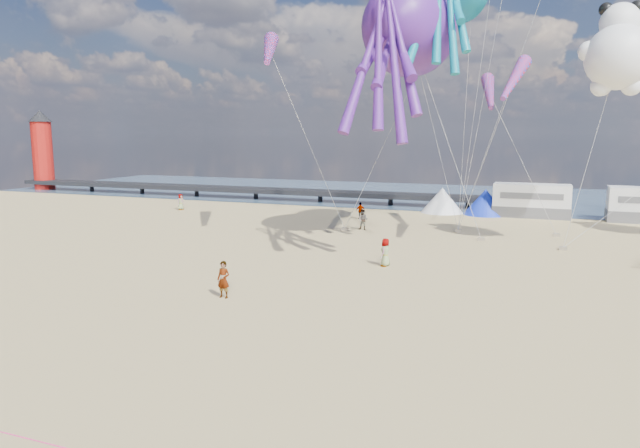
{
  "coord_description": "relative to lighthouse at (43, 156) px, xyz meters",
  "views": [
    {
      "loc": [
        6.38,
        -14.74,
        7.59
      ],
      "look_at": [
        -1.53,
        6.0,
        4.02
      ],
      "focal_mm": 32.0,
      "sensor_mm": 36.0,
      "label": 1
    }
  ],
  "objects": [
    {
      "name": "windsock_right",
      "position": [
        60.72,
        -20.81,
        6.35
      ],
      "size": [
        1.95,
        5.62,
        5.55
      ],
      "primitive_type": null,
      "rotation": [
        0.0,
        0.0,
        -0.19
      ],
      "color": "red"
    },
    {
      "name": "beachgoer_0",
      "position": [
        29.52,
        -11.32,
        -3.7
      ],
      "size": [
        0.53,
        0.67,
        1.6
      ],
      "primitive_type": "imported",
      "rotation": [
        0.0,
        0.0,
        1.29
      ],
      "color": "#7F6659",
      "rests_on": "ground"
    },
    {
      "name": "standing_person",
      "position": [
        49.08,
        -36.42,
        -3.63
      ],
      "size": [
        0.65,
        0.44,
        1.74
      ],
      "primitive_type": "imported",
      "rotation": [
        0.0,
        0.0,
        -0.03
      ],
      "color": "tan",
      "rests_on": "ground"
    },
    {
      "name": "pier",
      "position": [
        28.0,
        0.0,
        -3.5
      ],
      "size": [
        60.0,
        3.0,
        0.5
      ],
      "primitive_type": "cube",
      "color": "black",
      "rests_on": "ground"
    },
    {
      "name": "tent_white",
      "position": [
        54.0,
        -4.0,
        -3.3
      ],
      "size": [
        4.0,
        4.0,
        2.4
      ],
      "primitive_type": "cone",
      "color": "white",
      "rests_on": "ground"
    },
    {
      "name": "beachgoer_6",
      "position": [
        54.51,
        -27.58,
        -3.69
      ],
      "size": [
        0.5,
        0.66,
        1.62
      ],
      "primitive_type": "imported",
      "rotation": [
        0.0,
        0.0,
        4.51
      ],
      "color": "#7F6659",
      "rests_on": "ground"
    },
    {
      "name": "beachgoer_1",
      "position": [
        49.77,
        -16.2,
        -3.68
      ],
      "size": [
        0.83,
        0.57,
        1.64
      ],
      "primitive_type": "imported",
      "rotation": [
        0.0,
        0.0,
        6.22
      ],
      "color": "#7F6659",
      "rests_on": "ground"
    },
    {
      "name": "lighthouse",
      "position": [
        0.0,
        0.0,
        0.0
      ],
      "size": [
        2.6,
        2.6,
        9.0
      ],
      "primitive_type": "cylinder",
      "color": "#A5140F",
      "rests_on": "ground"
    },
    {
      "name": "sandbag_c",
      "position": [
        64.22,
        -18.99,
        -4.39
      ],
      "size": [
        0.5,
        0.35,
        0.22
      ],
      "primitive_type": "cube",
      "color": "gray",
      "rests_on": "ground"
    },
    {
      "name": "kite_octopus_purple",
      "position": [
        54.17,
        -21.08,
        9.62
      ],
      "size": [
        7.7,
        11.88,
        12.55
      ],
      "primitive_type": null,
      "rotation": [
        0.0,
        0.0,
        0.3
      ],
      "color": "#521F81"
    },
    {
      "name": "windsock_mid",
      "position": [
        58.75,
        -14.42,
        5.98
      ],
      "size": [
        1.84,
        5.76,
        5.68
      ],
      "primitive_type": null,
      "rotation": [
        0.0,
        0.0,
        0.15
      ],
      "color": "red"
    },
    {
      "name": "sandbag_b",
      "position": [
        58.91,
        -17.51,
        -4.39
      ],
      "size": [
        0.5,
        0.35,
        0.22
      ],
      "primitive_type": "cube",
      "color": "gray",
      "rests_on": "ground"
    },
    {
      "name": "windsock_left",
      "position": [
        44.61,
        -21.97,
        8.72
      ],
      "size": [
        3.83,
        7.04,
        7.19
      ],
      "primitive_type": null,
      "rotation": [
        0.0,
        0.0,
        0.4
      ],
      "color": "red"
    },
    {
      "name": "sandbag_a",
      "position": [
        48.49,
        -16.88,
        -4.39
      ],
      "size": [
        0.5,
        0.35,
        0.22
      ],
      "primitive_type": "cube",
      "color": "gray",
      "rests_on": "ground"
    },
    {
      "name": "water",
      "position": [
        56.0,
        11.0,
        -4.48
      ],
      "size": [
        120.0,
        120.0,
        0.0
      ],
      "primitive_type": "plane",
      "color": "#3A556F",
      "rests_on": "ground"
    },
    {
      "name": "kite_panda",
      "position": [
        66.5,
        -19.66,
        7.52
      ],
      "size": [
        5.3,
        5.07,
        6.59
      ],
      "primitive_type": null,
      "rotation": [
        0.0,
        0.0,
        -0.16
      ],
      "color": "white"
    },
    {
      "name": "sandbag_d",
      "position": [
        63.95,
        -13.84,
        -4.39
      ],
      "size": [
        0.5,
        0.35,
        0.22
      ],
      "primitive_type": "cube",
      "color": "gray",
      "rests_on": "ground"
    },
    {
      "name": "sandbag_e",
      "position": [
        56.92,
        -14.52,
        -4.39
      ],
      "size": [
        0.5,
        0.35,
        0.22
      ],
      "primitive_type": "cube",
      "color": "gray",
      "rests_on": "ground"
    },
    {
      "name": "ground",
      "position": [
        56.0,
        -44.0,
        -4.5
      ],
      "size": [
        120.0,
        120.0,
        0.0
      ],
      "primitive_type": "plane",
      "color": "tan",
      "rests_on": "ground"
    },
    {
      "name": "motorhome_0",
      "position": [
        62.0,
        -4.0,
        -3.0
      ],
      "size": [
        6.6,
        2.5,
        3.0
      ],
      "primitive_type": "cube",
      "color": "silver",
      "rests_on": "ground"
    },
    {
      "name": "tent_blue",
      "position": [
        58.0,
        -4.0,
        -3.3
      ],
      "size": [
        4.0,
        4.0,
        2.4
      ],
      "primitive_type": "cone",
      "color": "#1933CC",
      "rests_on": "ground"
    },
    {
      "name": "beachgoer_3",
      "position": [
        47.9,
        -10.71,
        -3.76
      ],
      "size": [
        1.09,
        1.03,
        1.49
      ],
      "primitive_type": "imported",
      "rotation": [
        0.0,
        0.0,
        3.82
      ],
      "color": "#7F6659",
      "rests_on": "ground"
    }
  ]
}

